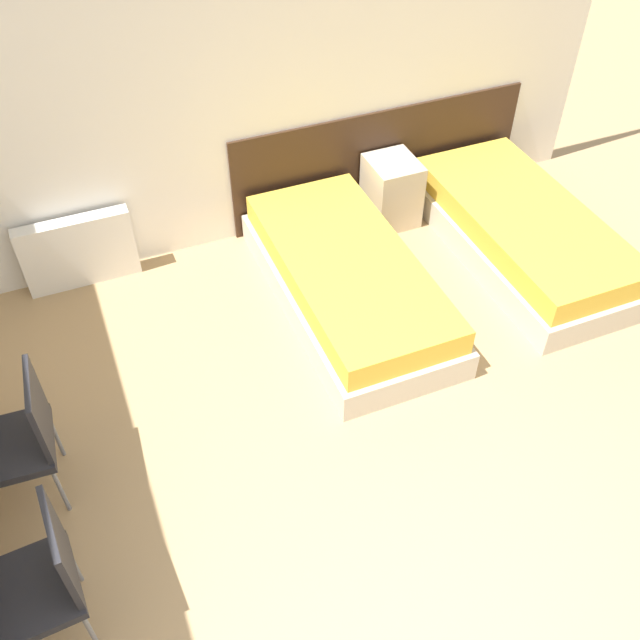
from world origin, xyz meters
name	(u,v)px	position (x,y,z in m)	size (l,w,h in m)	color
wall_back	(226,77)	(0.00, 3.79, 1.35)	(6.08, 0.05, 2.70)	white
headboard_panel	(379,159)	(1.22, 3.75, 0.43)	(2.55, 0.03, 0.87)	#382316
bed_near_window	(348,281)	(0.48, 2.70, 0.20)	(0.96, 2.04, 0.42)	beige
bed_near_door	(523,233)	(1.97, 2.70, 0.20)	(0.96, 2.04, 0.42)	beige
nightstand	(391,191)	(1.22, 3.50, 0.28)	(0.38, 0.43, 0.55)	beige
radiator	(79,252)	(-1.27, 3.67, 0.28)	(0.82, 0.12, 0.56)	silver
chair_near_laptop	(20,437)	(-1.80, 1.91, 0.48)	(0.48, 0.48, 0.88)	#232328
chair_near_notebook	(39,580)	(-1.80, 1.05, 0.48)	(0.49, 0.49, 0.88)	#232328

